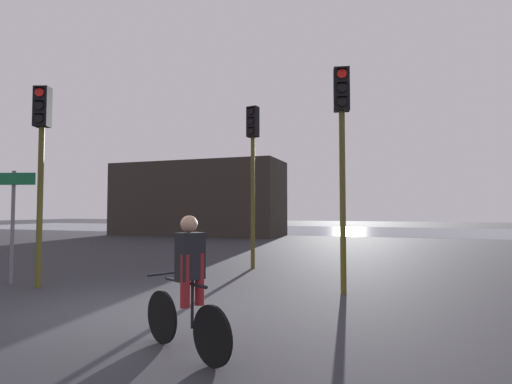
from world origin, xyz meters
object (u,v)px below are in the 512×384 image
Objects in this scene: distant_building at (197,199)px; traffic_light_near_left at (41,147)px; cyclist at (188,284)px; traffic_light_near_right at (342,136)px; direction_sign_post at (12,210)px; traffic_light_center at (253,156)px.

distant_building reaches higher than traffic_light_near_left.
cyclist is (10.64, -20.33, -1.66)m from distant_building.
traffic_light_near_left is at bearing 2.49° from traffic_light_near_right.
traffic_light_near_right is at bearing 10.02° from cyclist.
traffic_light_near_right is 1.78× the size of direction_sign_post.
distant_building is 18.64m from traffic_light_near_left.
traffic_light_center is 2.93× the size of cyclist.
traffic_light_near_left reaches higher than direction_sign_post.
traffic_light_near_left is (-6.38, -1.57, -0.12)m from traffic_light_near_right.
traffic_light_center reaches higher than traffic_light_near_left.
cyclist is at bearing 113.46° from traffic_light_center.
distant_building is 2.54× the size of traffic_light_near_right.
distant_building reaches higher than cyclist.
traffic_light_near_left is at bearing 158.12° from direction_sign_post.
direction_sign_post is (-7.32, -1.47, -1.51)m from traffic_light_near_right.
traffic_light_near_right is at bearing 175.37° from traffic_light_near_left.
traffic_light_near_left is at bearing 90.85° from cyclist.
traffic_light_center is 1.07× the size of traffic_light_near_left.
distant_building is 7.25× the size of cyclist.
distant_building is 18.29m from direction_sign_post.
traffic_light_center reaches higher than traffic_light_near_right.
traffic_light_near_left is 6.14m from cyclist.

